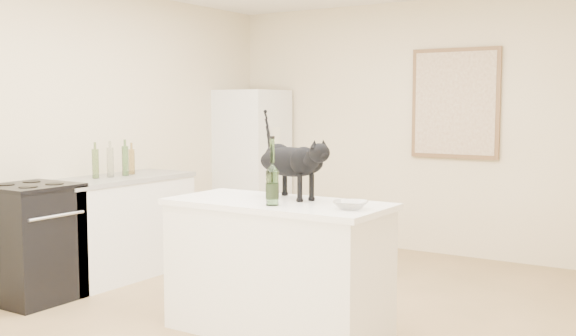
{
  "coord_description": "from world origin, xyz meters",
  "views": [
    {
      "loc": [
        2.58,
        -3.95,
        1.55
      ],
      "look_at": [
        0.15,
        -0.15,
        1.12
      ],
      "focal_mm": 42.51,
      "sensor_mm": 36.0,
      "label": 1
    }
  ],
  "objects_px": {
    "stove": "(32,244)",
    "black_cat": "(291,166)",
    "wine_bottle": "(272,175)",
    "fridge": "(251,165)",
    "glass_bowl": "(351,205)"
  },
  "relations": [
    {
      "from": "stove",
      "to": "black_cat",
      "type": "xyz_separation_m",
      "value": [
        2.06,
        0.56,
        0.67
      ]
    },
    {
      "from": "stove",
      "to": "wine_bottle",
      "type": "xyz_separation_m",
      "value": [
        2.13,
        0.22,
        0.64
      ]
    },
    {
      "from": "fridge",
      "to": "wine_bottle",
      "type": "relative_size",
      "value": 4.37
    },
    {
      "from": "stove",
      "to": "fridge",
      "type": "relative_size",
      "value": 0.53
    },
    {
      "from": "black_cat",
      "to": "wine_bottle",
      "type": "relative_size",
      "value": 1.65
    },
    {
      "from": "black_cat",
      "to": "wine_bottle",
      "type": "distance_m",
      "value": 0.34
    },
    {
      "from": "glass_bowl",
      "to": "black_cat",
      "type": "bearing_deg",
      "value": 159.55
    },
    {
      "from": "fridge",
      "to": "black_cat",
      "type": "bearing_deg",
      "value": -49.33
    },
    {
      "from": "black_cat",
      "to": "glass_bowl",
      "type": "height_order",
      "value": "black_cat"
    },
    {
      "from": "fridge",
      "to": "glass_bowl",
      "type": "xyz_separation_m",
      "value": [
        2.63,
        -2.61,
        0.08
      ]
    },
    {
      "from": "stove",
      "to": "glass_bowl",
      "type": "bearing_deg",
      "value": 7.47
    },
    {
      "from": "stove",
      "to": "fridge",
      "type": "height_order",
      "value": "fridge"
    },
    {
      "from": "fridge",
      "to": "glass_bowl",
      "type": "distance_m",
      "value": 3.7
    },
    {
      "from": "stove",
      "to": "wine_bottle",
      "type": "height_order",
      "value": "wine_bottle"
    },
    {
      "from": "stove",
      "to": "glass_bowl",
      "type": "relative_size",
      "value": 4.23
    }
  ]
}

